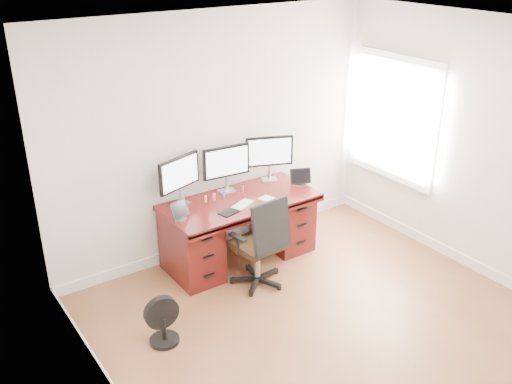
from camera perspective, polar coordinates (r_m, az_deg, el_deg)
ground at (r=5.37m, az=9.45°, el=-14.80°), size 4.50×4.50×0.00m
back_wall at (r=6.30m, az=-3.90°, el=5.62°), size 4.00×0.10×2.70m
right_wall at (r=6.19m, az=23.19°, el=3.37°), size 0.10×4.50×2.70m
desk at (r=6.35m, az=-1.70°, el=-3.51°), size 1.70×0.80×0.75m
office_chair at (r=5.91m, az=0.44°, el=-6.50°), size 0.59×0.58×1.01m
floor_fan at (r=5.26m, az=-9.28°, el=-12.63°), size 0.32×0.27×0.47m
monitor_left at (r=5.99m, az=-7.68°, el=1.73°), size 0.53×0.20×0.53m
monitor_center at (r=6.25m, az=-2.97°, el=2.90°), size 0.55×0.16×0.53m
monitor_right at (r=6.55m, az=1.35°, el=3.95°), size 0.52×0.24×0.53m
tablet_left at (r=5.76m, az=-7.60°, el=-1.95°), size 0.25×0.16×0.19m
tablet_right at (r=6.53m, az=4.52°, el=1.45°), size 0.25×0.16×0.19m
keyboard at (r=6.04m, az=-1.38°, el=-1.26°), size 0.29×0.21×0.01m
trackpad at (r=6.18m, az=1.06°, el=-0.67°), size 0.17×0.17×0.01m
drawing_tablet at (r=5.88m, az=-2.69°, el=-2.03°), size 0.23×0.18×0.01m
phone at (r=6.11m, az=-1.43°, el=-0.96°), size 0.14×0.11×0.01m
figurine_orange at (r=6.11m, az=-5.06°, el=-0.66°), size 0.03×0.03×0.08m
figurine_pink at (r=6.15m, az=-4.21°, el=-0.42°), size 0.03×0.03×0.08m
figurine_blue at (r=6.21m, az=-3.23°, el=-0.15°), size 0.03×0.03×0.08m
figurine_brown at (r=6.33m, az=-1.34°, el=0.37°), size 0.03×0.03×0.08m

